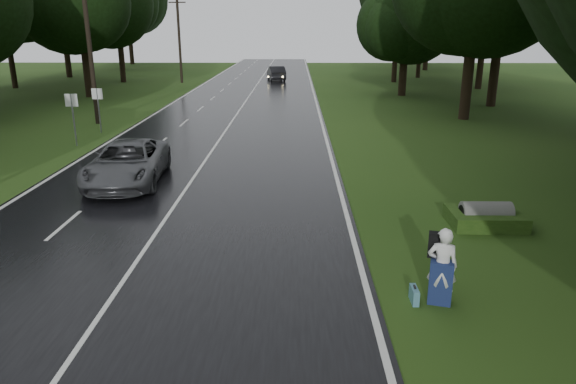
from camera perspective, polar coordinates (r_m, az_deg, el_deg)
name	(u,v)px	position (r m, az deg, el deg)	size (l,w,h in m)	color
ground	(143,254)	(14.71, -15.62, -6.53)	(160.00, 160.00, 0.00)	#284514
road	(231,123)	(33.62, -6.28, 7.52)	(12.00, 140.00, 0.04)	black
lane_center	(231,123)	(33.61, -6.28, 7.56)	(0.12, 140.00, 0.01)	silver
grey_car	(127,163)	(21.20, -17.22, 3.11)	(2.62, 5.68, 1.58)	#4B4C50
far_car	(276,73)	(61.11, -1.31, 12.91)	(1.70, 4.87, 1.60)	black
hitchhiker	(441,268)	(11.94, 16.49, -8.05)	(0.74, 0.70, 1.78)	silver
suitcase	(414,295)	(12.11, 13.68, -10.92)	(0.14, 0.48, 0.34)	teal
culvert	(484,225)	(17.27, 20.75, -3.40)	(0.75, 0.75, 1.51)	slate
utility_pole_mid	(98,123)	(35.59, -20.12, 7.08)	(1.80, 0.28, 10.98)	black
utility_pole_far	(182,83)	(60.00, -11.56, 11.67)	(1.80, 0.28, 9.33)	black
road_sign_a	(77,146)	(29.12, -22.15, 4.71)	(0.64, 0.10, 2.67)	white
road_sign_b	(101,133)	(32.34, -19.80, 6.15)	(0.61, 0.10, 2.55)	white
tree_left_e	(90,97)	(49.81, -20.90, 9.73)	(9.20, 9.20, 14.38)	black
tree_left_f	(124,82)	(62.32, -17.59, 11.43)	(9.14, 9.14, 14.28)	black
tree_right_d	(463,119)	(37.01, 18.68, 7.59)	(10.01, 10.01, 15.64)	black
tree_right_e	(402,95)	(48.75, 12.35, 10.32)	(7.09, 7.09, 11.08)	black
tree_right_f	(394,82)	(60.78, 11.52, 11.74)	(11.00, 11.00, 17.18)	black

